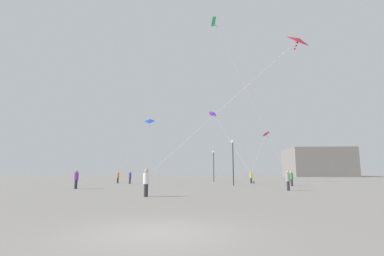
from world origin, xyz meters
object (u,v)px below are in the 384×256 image
(person_in_grey, at_px, (288,180))
(kite_magenta_diamond, at_px, (266,134))
(kite_crimson_diamond, at_px, (297,41))
(handbag_beside_flyer, at_px, (254,182))
(kite_cobalt_delta, at_px, (149,122))
(building_left_hall, at_px, (317,163))
(lamppost_east, at_px, (233,155))
(person_in_yellow, at_px, (251,177))
(person_in_orange, at_px, (118,177))
(person_in_blue, at_px, (130,177))
(person_in_purple, at_px, (76,178))
(lamppost_west, at_px, (214,161))
(person_in_white, at_px, (146,181))
(kite_emerald_delta, at_px, (216,27))
(kite_violet_diamond, at_px, (213,114))
(person_in_green, at_px, (292,178))

(person_in_grey, xyz_separation_m, kite_magenta_diamond, (1.69, 17.59, 6.27))
(kite_crimson_diamond, relative_size, handbag_beside_flyer, 30.36)
(kite_magenta_diamond, distance_m, handbag_beside_flyer, 8.09)
(kite_cobalt_delta, height_order, kite_magenta_diamond, kite_cobalt_delta)
(building_left_hall, bearing_deg, lamppost_east, -117.61)
(person_in_yellow, xyz_separation_m, person_in_orange, (-18.30, -0.74, 0.03))
(person_in_orange, bearing_deg, person_in_blue, -23.91)
(kite_magenta_diamond, bearing_deg, kite_crimson_diamond, -97.31)
(person_in_purple, xyz_separation_m, person_in_blue, (1.90, 11.17, -0.08))
(kite_magenta_diamond, relative_size, lamppost_east, 1.20)
(lamppost_west, distance_m, handbag_beside_flyer, 8.95)
(person_in_grey, xyz_separation_m, person_in_blue, (-17.30, 12.22, -0.02))
(person_in_yellow, height_order, handbag_beside_flyer, person_in_yellow)
(person_in_orange, distance_m, building_left_hall, 71.14)
(person_in_white, height_order, handbag_beside_flyer, person_in_white)
(kite_emerald_delta, xyz_separation_m, kite_magenta_diamond, (7.72, 19.00, -7.21))
(kite_crimson_diamond, distance_m, lamppost_east, 19.74)
(person_in_yellow, relative_size, kite_magenta_diamond, 0.25)
(kite_violet_diamond, xyz_separation_m, lamppost_east, (2.18, -11.48, -7.31))
(person_in_white, height_order, lamppost_west, lamppost_west)
(building_left_hall, relative_size, handbag_beside_flyer, 56.59)
(lamppost_west, bearing_deg, kite_emerald_delta, -89.70)
(lamppost_east, bearing_deg, person_in_orange, 160.88)
(person_in_green, height_order, kite_emerald_delta, kite_emerald_delta)
(person_in_orange, height_order, lamppost_east, lamppost_east)
(person_in_blue, relative_size, kite_cobalt_delta, 0.19)
(person_in_blue, bearing_deg, person_in_yellow, -110.17)
(person_in_white, relative_size, kite_cobalt_delta, 0.21)
(kite_violet_diamond, distance_m, lamppost_west, 7.59)
(person_in_orange, height_order, kite_magenta_diamond, kite_magenta_diamond)
(person_in_yellow, bearing_deg, person_in_orange, 18.35)
(kite_magenta_diamond, relative_size, lamppost_west, 1.28)
(kite_magenta_diamond, xyz_separation_m, lamppost_east, (-5.68, -9.23, -3.69))
(person_in_blue, xyz_separation_m, kite_magenta_diamond, (18.99, 5.36, 6.29))
(kite_magenta_diamond, bearing_deg, person_in_grey, -95.50)
(person_in_purple, height_order, handbag_beside_flyer, person_in_purple)
(person_in_blue, relative_size, person_in_green, 1.00)
(kite_violet_diamond, height_order, kite_magenta_diamond, kite_violet_diamond)
(person_in_blue, bearing_deg, person_in_orange, 27.14)
(person_in_white, bearing_deg, kite_magenta_diamond, 135.04)
(person_in_white, bearing_deg, kite_cobalt_delta, 174.63)
(person_in_purple, xyz_separation_m, person_in_green, (21.56, 6.39, -0.07))
(person_in_blue, height_order, kite_emerald_delta, kite_emerald_delta)
(person_in_yellow, distance_m, lamppost_west, 8.58)
(person_in_blue, bearing_deg, lamppost_west, -79.90)
(person_in_grey, bearing_deg, lamppost_west, 174.62)
(person_in_purple, height_order, person_in_white, person_in_purple)
(kite_cobalt_delta, bearing_deg, kite_crimson_diamond, -63.91)
(handbag_beside_flyer, bearing_deg, kite_magenta_diamond, 50.87)
(person_in_grey, relative_size, kite_emerald_delta, 0.12)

